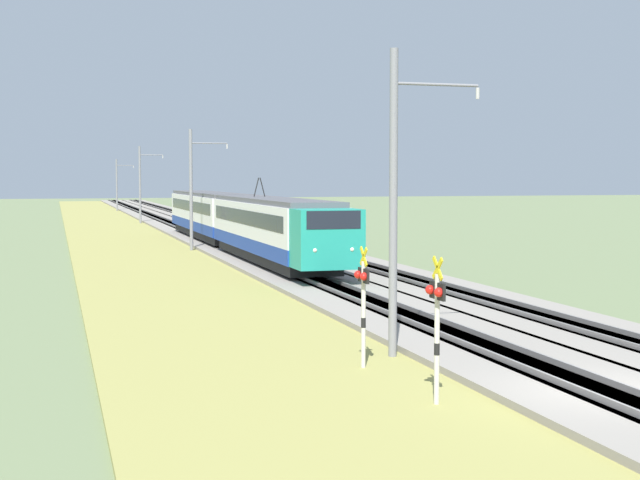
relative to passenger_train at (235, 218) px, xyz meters
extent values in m
plane|color=#6B7A51|center=(-39.97, 0.00, -2.26)|extent=(400.00, 400.00, 0.00)
cube|color=gray|center=(10.03, 0.00, -2.11)|extent=(240.00, 4.40, 0.30)
cube|color=gray|center=(10.03, -4.19, -2.11)|extent=(240.00, 4.40, 0.30)
cube|color=#4C4238|center=(10.03, 0.00, -2.11)|extent=(240.00, 1.57, 0.30)
cube|color=gray|center=(10.03, 0.53, -1.89)|extent=(240.00, 0.07, 0.15)
cube|color=gray|center=(10.03, -0.53, -1.89)|extent=(240.00, 0.07, 0.15)
cube|color=#4C4238|center=(10.03, -4.19, -2.11)|extent=(240.00, 1.57, 0.30)
cube|color=gray|center=(10.03, -3.66, -1.89)|extent=(240.00, 0.07, 0.15)
cube|color=gray|center=(10.03, -4.72, -1.89)|extent=(240.00, 0.07, 0.15)
cube|color=#99934C|center=(10.03, 5.65, -2.20)|extent=(240.00, 9.19, 0.12)
cube|color=teal|center=(-20.02, 0.00, 0.00)|extent=(1.96, 2.83, 2.53)
cube|color=black|center=(-20.31, 0.00, 0.84)|extent=(1.41, 2.36, 0.76)
sphere|color=#F2EAC6|center=(-20.95, 0.81, -0.41)|extent=(0.20, 0.20, 0.20)
sphere|color=#F2EAC6|center=(-20.95, -0.81, -0.41)|extent=(0.20, 0.20, 0.20)
cube|color=navy|center=(-9.79, 0.00, -0.91)|extent=(18.49, 2.94, 0.71)
cube|color=silver|center=(-9.79, 0.00, 0.35)|extent=(18.49, 2.94, 1.82)
cube|color=black|center=(-9.79, 0.00, 0.50)|extent=(17.01, 2.96, 0.76)
cube|color=#515156|center=(-9.79, 0.00, 1.39)|extent=(18.49, 2.71, 0.25)
cube|color=black|center=(-9.79, 0.00, -1.54)|extent=(17.57, 2.50, 0.55)
cylinder|color=black|center=(-17.24, 0.53, -1.38)|extent=(0.86, 0.12, 0.86)
cylinder|color=black|center=(-17.24, -0.53, -1.38)|extent=(0.86, 0.12, 0.86)
cube|color=navy|center=(10.28, 0.00, -0.91)|extent=(20.45, 2.94, 0.71)
cube|color=silver|center=(10.28, 0.00, 0.35)|extent=(20.45, 2.94, 1.82)
cube|color=black|center=(10.28, 0.00, 0.50)|extent=(18.81, 2.96, 0.76)
cube|color=#515156|center=(10.28, 0.00, 1.39)|extent=(20.45, 2.71, 0.25)
cube|color=black|center=(10.28, 0.00, -1.54)|extent=(19.43, 2.50, 0.55)
cylinder|color=black|center=(-7.02, 0.17, 2.06)|extent=(0.06, 0.33, 1.08)
cylinder|color=black|center=(-7.02, -0.17, 2.06)|extent=(0.06, 0.33, 1.08)
cube|color=black|center=(-17.24, 0.00, -2.26)|extent=(0.10, 0.10, 0.00)
cylinder|color=beige|center=(-39.29, 3.50, -0.83)|extent=(0.11, 0.11, 2.86)
cylinder|color=black|center=(-39.29, 3.50, -0.98)|extent=(0.12, 0.12, 0.25)
cube|color=black|center=(-39.29, 3.50, 0.24)|extent=(0.70, 0.06, 0.36)
sphere|color=red|center=(-39.51, 3.57, 0.24)|extent=(0.20, 0.20, 0.20)
sphere|color=red|center=(-39.06, 3.57, 0.24)|extent=(0.20, 0.20, 0.20)
cube|color=yellow|center=(-39.29, 3.50, 0.71)|extent=(0.49, 0.03, 0.49)
cube|color=yellow|center=(-39.29, 3.50, 0.71)|extent=(0.49, 0.03, 0.49)
cylinder|color=beige|center=(-35.46, 3.78, -0.87)|extent=(0.11, 0.11, 2.79)
cylinder|color=black|center=(-35.46, 3.78, -1.01)|extent=(0.12, 0.12, 0.25)
cube|color=black|center=(-35.46, 3.78, 0.17)|extent=(0.70, 0.06, 0.36)
sphere|color=red|center=(-35.68, 3.85, 0.17)|extent=(0.20, 0.20, 0.20)
sphere|color=red|center=(-35.23, 3.85, 0.17)|extent=(0.20, 0.20, 0.20)
cube|color=yellow|center=(-35.46, 3.78, 0.64)|extent=(0.49, 0.03, 0.49)
cube|color=yellow|center=(-35.46, 3.78, 0.64)|extent=(0.49, 0.03, 0.49)
cylinder|color=slate|center=(-34.35, 2.56, 1.84)|extent=(0.22, 0.22, 8.21)
cylinder|color=slate|center=(-34.35, 1.36, 5.05)|extent=(0.08, 2.40, 0.08)
cylinder|color=#B2ADA8|center=(-34.35, 0.16, 4.85)|extent=(0.10, 0.10, 0.30)
cylinder|color=slate|center=(1.83, 2.56, 1.74)|extent=(0.22, 0.22, 8.01)
cylinder|color=slate|center=(1.83, 1.36, 4.84)|extent=(0.08, 2.40, 0.08)
cylinder|color=#B2ADA8|center=(1.83, 0.16, 4.64)|extent=(0.10, 0.10, 0.30)
cylinder|color=slate|center=(38.00, 2.56, 1.80)|extent=(0.22, 0.22, 8.13)
cylinder|color=slate|center=(38.00, 1.36, 4.97)|extent=(0.08, 2.40, 0.08)
cylinder|color=#B2ADA8|center=(38.00, 0.16, 4.77)|extent=(0.10, 0.10, 0.30)
cylinder|color=slate|center=(74.17, 2.56, 1.49)|extent=(0.22, 0.22, 7.52)
cylinder|color=slate|center=(74.17, 1.36, 4.35)|extent=(0.08, 2.40, 0.08)
cylinder|color=#B2ADA8|center=(74.17, 0.16, 4.15)|extent=(0.10, 0.10, 0.30)
camera|label=1|loc=(-56.18, 11.08, 2.59)|focal=50.00mm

